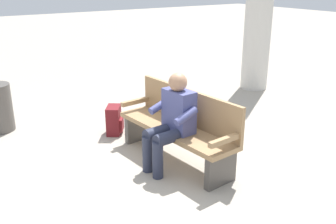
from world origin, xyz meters
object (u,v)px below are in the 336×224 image
(person_seated, at_px, (172,119))
(support_pillar, at_px, (260,5))
(bench_near, at_px, (179,125))
(backpack, at_px, (114,120))

(person_seated, relative_size, support_pillar, 0.35)
(bench_near, xyz_separation_m, person_seated, (-0.15, 0.22, 0.17))
(bench_near, distance_m, backpack, 1.28)
(bench_near, xyz_separation_m, support_pillar, (1.83, -3.19, 1.23))
(person_seated, distance_m, support_pillar, 4.08)
(person_seated, bearing_deg, backpack, -0.68)
(backpack, xyz_separation_m, support_pillar, (0.62, -3.51, 1.48))
(bench_near, xyz_separation_m, backpack, (1.21, 0.33, -0.25))
(backpack, bearing_deg, person_seated, -175.46)
(person_seated, bearing_deg, support_pillar, -65.11)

